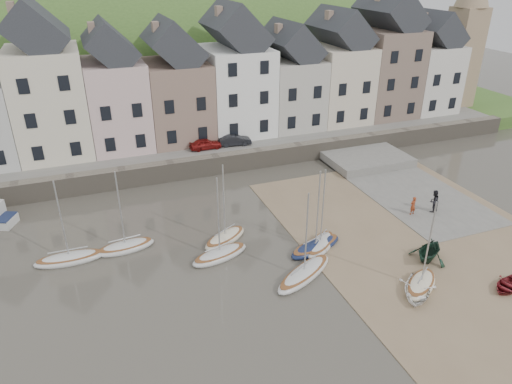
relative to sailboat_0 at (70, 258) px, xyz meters
name	(u,v)px	position (x,y,z in m)	size (l,w,h in m)	color
ground	(288,269)	(13.59, -6.14, -0.26)	(160.00, 160.00, 0.00)	#433F34
quay_land	(181,121)	(13.59, 25.86, 0.49)	(90.00, 30.00, 1.50)	#3E5F26
quay_street	(206,146)	(13.59, 14.36, 1.29)	(70.00, 7.00, 0.10)	slate
seawall	(216,164)	(13.59, 10.86, 0.64)	(70.00, 1.20, 1.80)	slate
beach	(423,238)	(24.59, -6.14, -0.23)	(18.00, 26.00, 0.06)	#7E684D
slipway	(402,186)	(28.59, 1.86, -0.20)	(8.00, 18.00, 0.12)	slate
hillside	(129,177)	(8.59, 53.86, -18.25)	(134.40, 84.00, 84.00)	#3E5F26
townhouse_terrace	(210,80)	(15.35, 17.86, 7.06)	(61.05, 8.00, 13.93)	silver
church_spire	(467,28)	(48.14, 17.86, 10.79)	(4.00, 4.00, 18.00)	#997F60
sailboat_0	(70,258)	(0.00, 0.00, 0.00)	(4.70, 1.60, 6.32)	silver
sailboat_1	(126,247)	(3.77, 0.13, 0.00)	(4.22, 1.96, 6.32)	silver
sailboat_2	(225,238)	(10.74, -1.25, 0.00)	(4.16, 3.31, 6.32)	beige
sailboat_3	(220,254)	(9.75, -3.19, 0.00)	(4.55, 2.63, 6.32)	silver
sailboat_4	(304,273)	(14.25, -7.24, 0.00)	(5.44, 3.95, 6.32)	silver
sailboat_5	(316,246)	(16.43, -4.61, 0.00)	(4.84, 2.89, 6.32)	#162044
sailboat_6	(320,244)	(16.87, -4.50, 0.00)	(3.93, 3.67, 6.32)	silver
sailboat_7	(421,284)	(20.63, -10.86, 0.01)	(3.87, 3.35, 6.32)	beige
rowboat_white	(417,291)	(19.84, -11.44, 0.13)	(2.31, 3.24, 0.67)	white
rowboat_green	(429,250)	(23.02, -8.58, 0.58)	(2.55, 2.96, 1.56)	black
rowboat_red	(508,285)	(25.56, -12.98, 0.07)	(1.85, 2.59, 0.54)	maroon
person_red	(413,206)	(26.01, -2.92, 0.63)	(0.56, 0.37, 1.54)	maroon
person_dark	(434,201)	(27.85, -3.13, 0.80)	(0.92, 0.71, 1.89)	black
car_left	(206,144)	(13.33, 13.36, 1.88)	(1.28, 3.18, 1.08)	maroon
car_right	(235,140)	(16.42, 13.36, 1.88)	(1.15, 3.30, 1.09)	black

